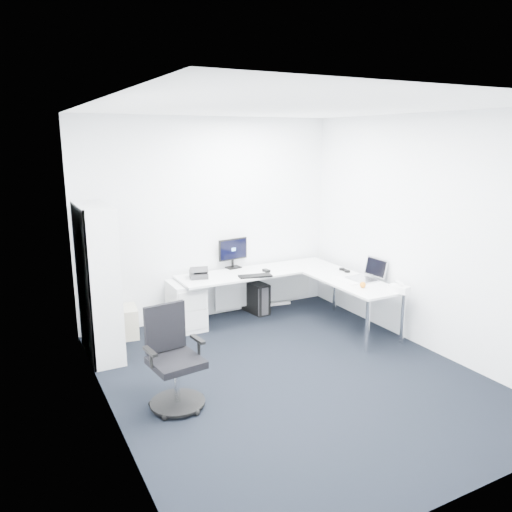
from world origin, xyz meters
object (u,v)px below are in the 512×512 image
task_chair (176,360)px  laptop (363,270)px  bookshelf (98,282)px  monitor (233,253)px  l_desk (270,300)px

task_chair → laptop: task_chair is taller
bookshelf → monitor: bookshelf is taller
bookshelf → task_chair: size_ratio=1.84×
task_chair → monitor: monitor is taller
l_desk → bookshelf: bearing=178.7°
laptop → bookshelf: bearing=164.1°
monitor → task_chair: bearing=-135.2°
bookshelf → laptop: size_ratio=4.59×
task_chair → laptop: 2.87m
bookshelf → laptop: bearing=-13.4°
task_chair → monitor: size_ratio=2.11×
bookshelf → monitor: size_ratio=3.88×
l_desk → laptop: (0.95, -0.69, 0.46)m
bookshelf → task_chair: bookshelf is taller
bookshelf → task_chair: 1.59m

